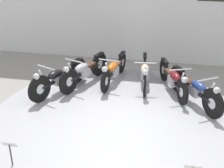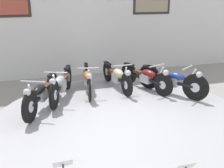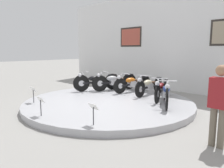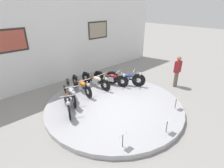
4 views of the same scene
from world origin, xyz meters
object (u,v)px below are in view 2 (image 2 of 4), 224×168
info_placard_front_left (63,168)px  motorcycle_orange (88,78)px  motorcycle_silver (61,83)px  motorcycle_maroon (146,77)px  motorcycle_blue (172,80)px  motorcycle_cream (117,76)px  motorcycle_black (41,93)px

info_placard_front_left → motorcycle_orange: bearing=73.5°
motorcycle_silver → motorcycle_maroon: (2.31, -0.00, -0.02)m
motorcycle_silver → motorcycle_blue: size_ratio=1.11×
motorcycle_maroon → info_placard_front_left: motorcycle_maroon is taller
motorcycle_silver → motorcycle_cream: (1.57, 0.30, -0.03)m
motorcycle_orange → motorcycle_blue: motorcycle_blue is taller
motorcycle_orange → motorcycle_cream: (0.83, -0.00, -0.00)m
motorcycle_blue → info_placard_front_left: (-3.16, -2.82, -0.03)m
motorcycle_cream → motorcycle_silver: bearing=-169.2°
motorcycle_blue → info_placard_front_left: bearing=-138.2°
motorcycle_cream → info_placard_front_left: (-1.91, -3.67, -0.00)m
motorcycle_black → motorcycle_cream: bearing=22.3°
motorcycle_orange → info_placard_front_left: (-1.09, -3.67, -0.00)m
motorcycle_silver → motorcycle_orange: motorcycle_silver is taller
motorcycle_black → motorcycle_cream: (2.07, 0.85, -0.03)m
motorcycle_black → motorcycle_maroon: (2.81, 0.54, -0.03)m
motorcycle_orange → info_placard_front_left: bearing=-106.5°
motorcycle_orange → motorcycle_maroon: size_ratio=1.05×
motorcycle_black → info_placard_front_left: motorcycle_black is taller
motorcycle_maroon → motorcycle_blue: size_ratio=1.08×
motorcycle_maroon → motorcycle_silver: bearing=179.9°
motorcycle_silver → motorcycle_orange: bearing=22.0°
motorcycle_black → info_placard_front_left: size_ratio=3.65×
motorcycle_silver → motorcycle_orange: size_ratio=0.98×
info_placard_front_left → motorcycle_maroon: bearing=51.7°
motorcycle_black → info_placard_front_left: (0.15, -2.82, -0.03)m
motorcycle_black → motorcycle_orange: motorcycle_black is taller
motorcycle_black → motorcycle_maroon: size_ratio=1.01×
motorcycle_blue → motorcycle_maroon: bearing=133.0°
motorcycle_maroon → info_placard_front_left: bearing=-128.3°
motorcycle_silver → info_placard_front_left: size_ratio=3.73×
motorcycle_orange → motorcycle_cream: motorcycle_orange is taller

